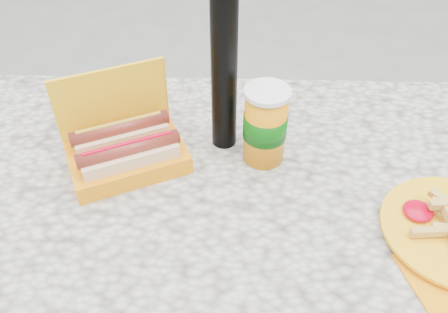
{
  "coord_description": "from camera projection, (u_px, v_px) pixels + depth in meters",
  "views": [
    {
      "loc": [
        0.02,
        -0.6,
        1.39
      ],
      "look_at": [
        0.0,
        0.06,
        0.8
      ],
      "focal_mm": 38.0,
      "sensor_mm": 36.0,
      "label": 1
    }
  ],
  "objects": [
    {
      "name": "picnic_table",
      "position": [
        222.0,
        234.0,
        0.95
      ],
      "size": [
        1.2,
        0.8,
        0.75
      ],
      "color": "beige",
      "rests_on": "ground"
    },
    {
      "name": "hotdog_box",
      "position": [
        126.0,
        148.0,
        0.92
      ],
      "size": [
        0.26,
        0.23,
        0.18
      ],
      "rotation": [
        0.0,
        0.0,
        0.43
      ],
      "color": "yellow",
      "rests_on": "picnic_table"
    },
    {
      "name": "soda_cup",
      "position": [
        265.0,
        125.0,
        0.91
      ],
      "size": [
        0.09,
        0.09,
        0.16
      ],
      "rotation": [
        0.0,
        0.0,
        0.17
      ],
      "color": "orange",
      "rests_on": "picnic_table"
    }
  ]
}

